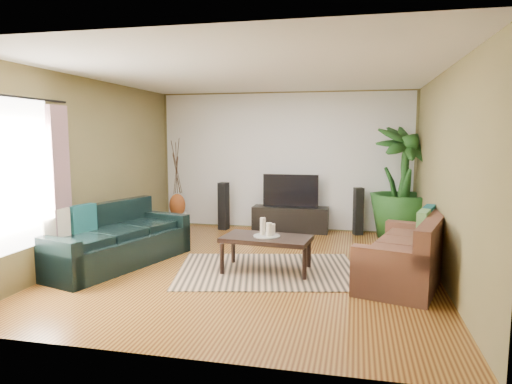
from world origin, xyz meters
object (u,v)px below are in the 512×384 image
(potted_plant, at_px, (402,183))
(pedestal, at_px, (178,222))
(tv_stand, at_px, (290,219))
(sofa_left, at_px, (115,235))
(speaker_left, at_px, (224,206))
(speaker_right, at_px, (358,211))
(side_table, at_px, (156,229))
(coffee_table, at_px, (267,254))
(television, at_px, (291,191))
(sofa_right, at_px, (405,248))
(vase, at_px, (177,205))

(potted_plant, relative_size, pedestal, 5.83)
(tv_stand, bearing_deg, sofa_left, -128.43)
(pedestal, bearing_deg, tv_stand, 10.20)
(speaker_left, xyz_separation_m, pedestal, (-0.85, -0.30, -0.29))
(sofa_left, relative_size, speaker_right, 2.56)
(side_table, bearing_deg, coffee_table, -29.02)
(television, bearing_deg, potted_plant, -5.82)
(sofa_left, xyz_separation_m, pedestal, (-0.01, 2.41, -0.25))
(television, bearing_deg, speaker_right, 0.00)
(sofa_right, height_order, side_table, sofa_right)
(television, height_order, pedestal, television)
(sofa_left, xyz_separation_m, speaker_right, (3.44, 2.80, 0.02))
(coffee_table, distance_m, pedestal, 3.18)
(speaker_right, distance_m, pedestal, 3.49)
(tv_stand, relative_size, speaker_right, 1.64)
(sofa_left, height_order, television, television)
(tv_stand, relative_size, potted_plant, 0.72)
(sofa_right, height_order, television, television)
(potted_plant, bearing_deg, pedestal, -177.50)
(pedestal, bearing_deg, side_table, -89.02)
(vase, xyz_separation_m, side_table, (0.02, -1.05, -0.25))
(coffee_table, bearing_deg, speaker_left, 124.47)
(tv_stand, distance_m, television, 0.56)
(tv_stand, bearing_deg, speaker_right, -0.80)
(sofa_right, height_order, tv_stand, sofa_right)
(tv_stand, relative_size, speaker_left, 1.55)
(speaker_left, bearing_deg, television, 16.38)
(tv_stand, relative_size, television, 1.36)
(coffee_table, relative_size, potted_plant, 0.59)
(speaker_left, xyz_separation_m, vase, (-0.85, -0.30, 0.04))
(side_table, bearing_deg, speaker_right, 22.66)
(sofa_left, xyz_separation_m, side_table, (0.00, 1.36, -0.17))
(sofa_right, relative_size, coffee_table, 1.61)
(coffee_table, xyz_separation_m, potted_plant, (1.98, 2.45, 0.77))
(pedestal, bearing_deg, television, 10.20)
(sofa_right, xyz_separation_m, speaker_left, (-3.18, 2.56, 0.04))
(speaker_left, distance_m, pedestal, 0.95)
(television, relative_size, speaker_right, 1.20)
(coffee_table, relative_size, tv_stand, 0.82)
(sofa_left, distance_m, potted_plant, 4.96)
(television, height_order, potted_plant, potted_plant)
(sofa_left, height_order, speaker_right, speaker_right)
(sofa_left, bearing_deg, vase, 17.05)
(coffee_table, xyz_separation_m, television, (-0.05, 2.66, 0.56))
(coffee_table, xyz_separation_m, pedestal, (-2.22, 2.27, -0.07))
(sofa_left, bearing_deg, pedestal, 17.05)
(coffee_table, xyz_separation_m, speaker_left, (-1.37, 2.57, 0.22))
(potted_plant, xyz_separation_m, side_table, (-4.19, -1.23, -0.76))
(television, bearing_deg, pedestal, -169.80)
(vase, bearing_deg, sofa_left, -89.65)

